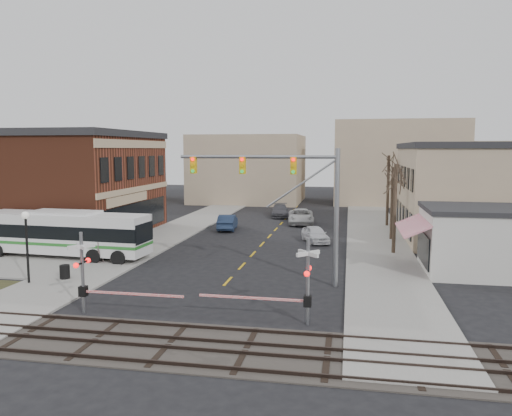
{
  "coord_description": "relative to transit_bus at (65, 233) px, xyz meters",
  "views": [
    {
      "loc": [
        7.09,
        -26.56,
        7.94
      ],
      "look_at": [
        0.16,
        10.4,
        3.5
      ],
      "focal_mm": 35.0,
      "sensor_mm": 36.0,
      "label": 1
    }
  ],
  "objects": [
    {
      "name": "rr_crossing_east",
      "position": [
        18.27,
        -10.86,
        0.12
      ],
      "size": [
        5.6,
        1.36,
        4.0
      ],
      "color": "gray",
      "rests_on": "ground"
    },
    {
      "name": "street_lamp",
      "position": [
        2.0,
        -7.16,
        1.31
      ],
      "size": [
        0.44,
        0.44,
        4.24
      ],
      "color": "black",
      "rests_on": "sidewalk_west"
    },
    {
      "name": "transit_bus",
      "position": [
        0.0,
        0.0,
        0.0
      ],
      "size": [
        12.88,
        3.54,
        3.28
      ],
      "color": "silver",
      "rests_on": "ground"
    },
    {
      "name": "tree_east_a",
      "position": [
        23.85,
        5.71,
        1.65
      ],
      "size": [
        0.28,
        0.28,
        6.75
      ],
      "color": "#382B21",
      "rests_on": "sidewalk_east"
    },
    {
      "name": "sidewalk_east",
      "position": [
        22.85,
        13.71,
        -1.79
      ],
      "size": [
        5.0,
        60.0,
        0.12
      ],
      "primitive_type": "cube",
      "color": "gray",
      "rests_on": "ground"
    },
    {
      "name": "trash_bin",
      "position": [
        3.54,
        -5.87,
        -1.31
      ],
      "size": [
        0.6,
        0.6,
        0.83
      ],
      "primitive_type": "cylinder",
      "color": "black",
      "rests_on": "sidewalk_west"
    },
    {
      "name": "sidewalk_west",
      "position": [
        3.85,
        13.71,
        -1.79
      ],
      "size": [
        5.0,
        60.0,
        0.12
      ],
      "primitive_type": "cube",
      "color": "gray",
      "rests_on": "ground"
    },
    {
      "name": "car_c",
      "position": [
        15.45,
        19.86,
        -1.06
      ],
      "size": [
        3.21,
        5.94,
        1.58
      ],
      "primitive_type": "imported",
      "rotation": [
        0.0,
        0.0,
        0.1
      ],
      "color": "#B8B8B8",
      "rests_on": "ground"
    },
    {
      "name": "rail_tracks",
      "position": [
        13.35,
        -14.29,
        -1.73
      ],
      "size": [
        160.0,
        3.91,
        0.14
      ],
      "color": "#2D231E",
      "rests_on": "ground"
    },
    {
      "name": "car_a",
      "position": [
        17.68,
        9.46,
        -1.15
      ],
      "size": [
        2.98,
        4.44,
        1.4
      ],
      "primitive_type": "imported",
      "rotation": [
        0.0,
        0.0,
        0.35
      ],
      "color": "silver",
      "rests_on": "ground"
    },
    {
      "name": "car_b",
      "position": [
        8.66,
        14.66,
        -1.09
      ],
      "size": [
        2.19,
        4.78,
        1.52
      ],
      "primitive_type": "imported",
      "rotation": [
        0.0,
        0.0,
        3.27
      ],
      "color": "#1A2741",
      "rests_on": "ground"
    },
    {
      "name": "ballast_strip",
      "position": [
        13.35,
        -14.29,
        -1.82
      ],
      "size": [
        160.0,
        5.0,
        0.06
      ],
      "primitive_type": "cube",
      "color": "#332D28",
      "rests_on": "ground"
    },
    {
      "name": "ground",
      "position": [
        13.35,
        -6.29,
        -1.85
      ],
      "size": [
        160.0,
        160.0,
        0.0
      ],
      "primitive_type": "plane",
      "color": "black",
      "rests_on": "ground"
    },
    {
      "name": "pedestrian_far",
      "position": [
        3.97,
        0.59,
        -0.91
      ],
      "size": [
        0.98,
        0.91,
        1.63
      ],
      "primitive_type": "imported",
      "rotation": [
        0.0,
        0.0,
        0.47
      ],
      "color": "#2C304D",
      "rests_on": "sidewalk_west"
    },
    {
      "name": "tree_east_b",
      "position": [
        24.15,
        11.71,
        1.42
      ],
      "size": [
        0.28,
        0.28,
        6.3
      ],
      "color": "#382B21",
      "rests_on": "sidewalk_east"
    },
    {
      "name": "car_d",
      "position": [
        12.48,
        25.06,
        -1.13
      ],
      "size": [
        2.75,
        5.22,
        1.44
      ],
      "primitive_type": "imported",
      "rotation": [
        0.0,
        0.0,
        0.15
      ],
      "color": "#444449",
      "rests_on": "ground"
    },
    {
      "name": "traffic_signal_mast",
      "position": [
        17.14,
        -4.18,
        3.86
      ],
      "size": [
        9.41,
        0.3,
        8.0
      ],
      "color": "gray",
      "rests_on": "ground"
    },
    {
      "name": "pedestrian_near",
      "position": [
        3.57,
        -1.39,
        -0.78
      ],
      "size": [
        0.68,
        0.81,
        1.89
      ],
      "primitive_type": "imported",
      "rotation": [
        0.0,
        0.0,
        1.18
      ],
      "color": "#5D4C4A",
      "rests_on": "sidewalk_west"
    },
    {
      "name": "tree_east_c",
      "position": [
        24.35,
        19.71,
        1.87
      ],
      "size": [
        0.28,
        0.28,
        7.2
      ],
      "color": "#382B21",
      "rests_on": "sidewalk_east"
    },
    {
      "name": "rr_crossing_west",
      "position": [
        8.29,
        -11.27,
        0.12
      ],
      "size": [
        5.6,
        1.36,
        4.0
      ],
      "color": "gray",
      "rests_on": "ground"
    },
    {
      "name": "awning_shop",
      "position": [
        29.32,
        0.71,
        0.31
      ],
      "size": [
        9.74,
        6.2,
        4.3
      ],
      "color": "beige",
      "rests_on": "ground"
    }
  ]
}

